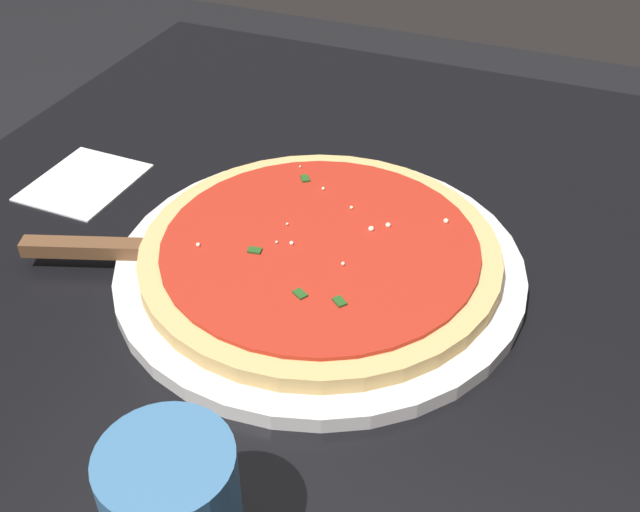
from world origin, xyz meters
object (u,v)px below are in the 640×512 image
(pizza_server, at_px, (134,251))
(pizza, at_px, (320,252))
(napkin_folded_right, at_px, (84,182))
(serving_plate, at_px, (320,267))

(pizza_server, bearing_deg, pizza, 109.74)
(pizza, distance_m, napkin_folded_right, 0.31)
(pizza, distance_m, pizza_server, 0.17)
(pizza_server, bearing_deg, napkin_folded_right, -127.46)
(pizza, bearing_deg, pizza_server, -70.26)
(pizza, height_order, napkin_folded_right, pizza)
(serving_plate, height_order, napkin_folded_right, serving_plate)
(pizza_server, height_order, napkin_folded_right, pizza_server)
(napkin_folded_right, bearing_deg, pizza, 81.23)
(serving_plate, distance_m, pizza, 0.02)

